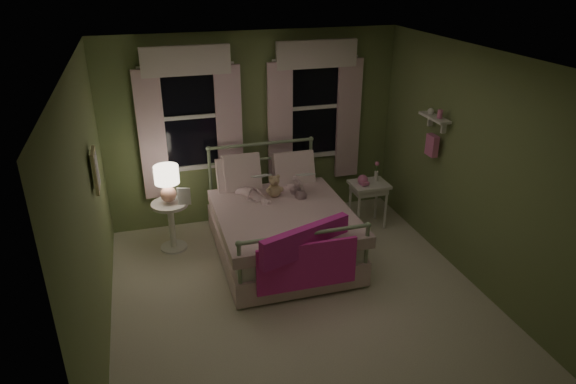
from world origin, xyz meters
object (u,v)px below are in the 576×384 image
object	(u,v)px
bed	(280,227)
table_lamp	(167,180)
child_right	(292,171)
nightstand_right	(369,190)
child_left	(249,171)
nightstand_left	(171,219)
teddy_bear	(274,188)

from	to	relation	value
bed	table_lamp	bearing A→B (deg)	158.56
child_right	nightstand_right	world-z (taller)	child_right
bed	child_right	size ratio (longest dim) A/B	2.89
child_left	nightstand_left	xyz separation A→B (m)	(-1.01, 0.07, -0.57)
child_left	table_lamp	world-z (taller)	child_left
bed	nightstand_left	world-z (taller)	bed
nightstand_left	nightstand_right	xyz separation A→B (m)	(2.65, -0.14, 0.13)
bed	child_right	distance (m)	0.75
child_left	nightstand_right	distance (m)	1.69
nightstand_left	nightstand_right	bearing A→B (deg)	-2.93
child_left	nightstand_left	distance (m)	1.16
child_left	child_right	xyz separation A→B (m)	(0.56, 0.00, -0.06)
bed	table_lamp	distance (m)	1.50
child_left	nightstand_right	bearing A→B (deg)	155.46
bed	nightstand_left	xyz separation A→B (m)	(-1.29, 0.51, 0.04)
bed	child_right	xyz separation A→B (m)	(0.29, 0.43, 0.55)
child_right	teddy_bear	world-z (taller)	child_right
table_lamp	nightstand_right	bearing A→B (deg)	-2.93
child_right	nightstand_right	size ratio (longest dim) A/B	1.10
nightstand_left	table_lamp	size ratio (longest dim) A/B	1.38
teddy_bear	child_left	bearing A→B (deg)	150.50
nightstand_left	child_right	bearing A→B (deg)	-2.65
child_left	teddy_bear	distance (m)	0.38
bed	table_lamp	xyz separation A→B (m)	(-1.29, 0.51, 0.58)
nightstand_left	table_lamp	distance (m)	0.54
bed	table_lamp	size ratio (longest dim) A/B	4.32
nightstand_left	nightstand_right	distance (m)	2.65
teddy_bear	nightstand_left	size ratio (longest dim) A/B	0.47
table_lamp	nightstand_right	xyz separation A→B (m)	(2.65, -0.14, -0.40)
child_right	teddy_bear	bearing A→B (deg)	26.88
table_lamp	nightstand_right	world-z (taller)	table_lamp
bed	nightstand_right	world-z (taller)	bed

